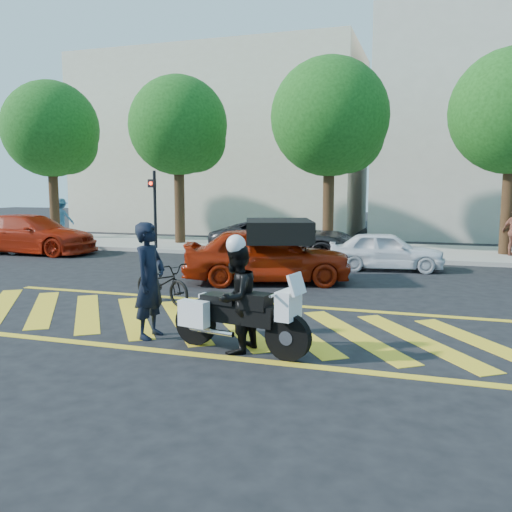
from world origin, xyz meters
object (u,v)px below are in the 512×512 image
(officer_bike, at_px, (150,280))
(parked_mid_right, at_px, (386,251))
(police_motorcycle, at_px, (237,316))
(parked_mid_left, at_px, (287,239))
(bicycle, at_px, (162,283))
(officer_moto, at_px, (236,298))
(parked_left, at_px, (31,234))
(red_convertible, at_px, (267,255))

(officer_bike, height_order, parked_mid_right, officer_bike)
(police_motorcycle, bearing_deg, parked_mid_left, 112.10)
(bicycle, relative_size, officer_moto, 1.02)
(officer_bike, height_order, officer_moto, officer_bike)
(parked_mid_left, relative_size, parked_mid_right, 1.51)
(officer_moto, xyz_separation_m, parked_left, (-11.86, 9.35, -0.11))
(parked_left, distance_m, parked_mid_right, 13.41)
(officer_bike, bearing_deg, bicycle, 24.89)
(red_convertible, distance_m, parked_mid_left, 4.54)
(police_motorcycle, distance_m, officer_moto, 0.28)
(parked_left, distance_m, parked_mid_left, 9.97)
(police_motorcycle, xyz_separation_m, parked_left, (-11.87, 9.34, 0.17))
(bicycle, height_order, parked_mid_right, parked_mid_right)
(red_convertible, bearing_deg, officer_bike, 157.60)
(officer_moto, bearing_deg, officer_bike, -89.37)
(officer_bike, bearing_deg, parked_left, 49.63)
(bicycle, distance_m, red_convertible, 3.54)
(red_convertible, distance_m, parked_mid_right, 4.39)
(parked_left, height_order, parked_mid_left, parked_left)
(officer_bike, relative_size, police_motorcycle, 0.83)
(officer_bike, distance_m, parked_mid_right, 9.60)
(officer_moto, bearing_deg, parked_mid_right, -177.92)
(officer_moto, height_order, red_convertible, officer_moto)
(police_motorcycle, distance_m, parked_mid_right, 9.47)
(officer_bike, distance_m, officer_moto, 1.73)
(officer_moto, bearing_deg, bicycle, -123.97)
(bicycle, bearing_deg, parked_mid_left, 17.31)
(police_motorcycle, bearing_deg, officer_bike, -179.02)
(parked_left, bearing_deg, parked_mid_left, -85.42)
(police_motorcycle, distance_m, red_convertible, 6.18)
(officer_bike, relative_size, bicycle, 1.14)
(red_convertible, xyz_separation_m, parked_left, (-10.54, 3.31, -0.01))
(officer_bike, height_order, police_motorcycle, officer_bike)
(officer_bike, xyz_separation_m, bicycle, (-1.10, 2.52, -0.54))
(red_convertible, bearing_deg, parked_left, 53.86)
(police_motorcycle, bearing_deg, red_convertible, 114.00)
(police_motorcycle, distance_m, parked_left, 15.11)
(officer_bike, distance_m, parked_left, 13.60)
(bicycle, relative_size, parked_mid_right, 0.50)
(police_motorcycle, height_order, officer_moto, officer_moto)
(police_motorcycle, height_order, parked_mid_right, parked_mid_right)
(red_convertible, bearing_deg, officer_moto, 173.67)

